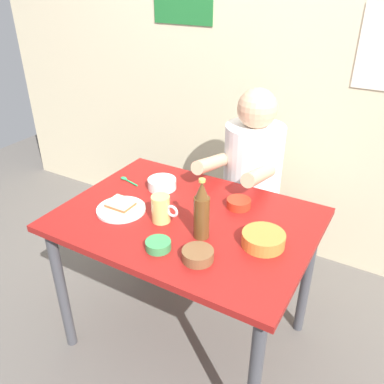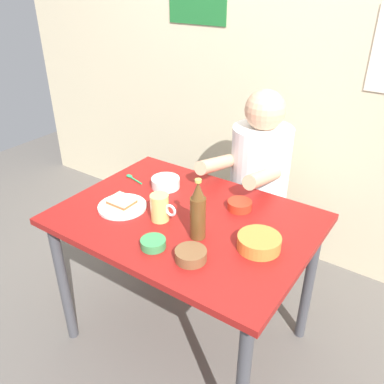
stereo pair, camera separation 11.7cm
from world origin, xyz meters
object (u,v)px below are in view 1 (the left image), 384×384
(dining_table, at_px, (186,234))
(beer_bottle, at_px, (202,211))
(sandwich, at_px, (121,205))
(stool, at_px, (248,225))
(plate_orange, at_px, (121,209))
(beer_mug, at_px, (161,209))
(person_seated, at_px, (252,162))
(sauce_bowl_chili, at_px, (239,203))

(dining_table, relative_size, beer_bottle, 4.20)
(sandwich, xyz_separation_m, beer_bottle, (0.41, 0.01, 0.09))
(stool, xyz_separation_m, beer_bottle, (0.08, -0.72, 0.51))
(beer_bottle, bearing_deg, plate_orange, -178.74)
(stool, bearing_deg, plate_orange, -114.19)
(stool, bearing_deg, beer_mug, -100.03)
(dining_table, bearing_deg, beer_mug, -132.63)
(plate_orange, xyz_separation_m, sandwich, (0.00, 0.00, 0.02))
(plate_orange, bearing_deg, beer_bottle, 1.26)
(dining_table, xyz_separation_m, person_seated, (0.05, 0.62, 0.12))
(person_seated, relative_size, beer_mug, 5.71)
(dining_table, distance_m, beer_bottle, 0.27)
(beer_bottle, relative_size, sauce_bowl_chili, 2.38)
(stool, bearing_deg, sandwich, -114.19)
(beer_mug, bearing_deg, person_seated, 79.81)
(person_seated, xyz_separation_m, sandwich, (-0.33, -0.72, 0.01))
(plate_orange, bearing_deg, stool, 65.81)
(beer_bottle, xyz_separation_m, sauce_bowl_chili, (0.04, 0.28, -0.10))
(plate_orange, bearing_deg, dining_table, 20.46)
(beer_bottle, bearing_deg, beer_mug, 176.06)
(sandwich, height_order, beer_bottle, beer_bottle)
(beer_mug, relative_size, beer_bottle, 0.48)
(dining_table, bearing_deg, sauce_bowl_chili, 48.98)
(person_seated, bearing_deg, sauce_bowl_chili, -75.22)
(plate_orange, relative_size, beer_mug, 1.75)
(stool, height_order, beer_bottle, beer_bottle)
(plate_orange, height_order, beer_mug, beer_mug)
(person_seated, relative_size, sandwich, 6.54)
(dining_table, bearing_deg, sandwich, -159.54)
(stool, bearing_deg, person_seated, -90.00)
(dining_table, xyz_separation_m, sauce_bowl_chili, (0.16, 0.19, 0.12))
(beer_bottle, bearing_deg, sandwich, -178.74)
(beer_mug, bearing_deg, plate_orange, -173.60)
(stool, relative_size, sauce_bowl_chili, 4.09)
(dining_table, xyz_separation_m, stool, (0.05, 0.63, -0.30))
(dining_table, relative_size, stool, 2.44)
(plate_orange, height_order, sauce_bowl_chili, sauce_bowl_chili)
(sauce_bowl_chili, bearing_deg, dining_table, -131.02)
(dining_table, bearing_deg, plate_orange, -159.54)
(stool, distance_m, sandwich, 0.91)
(sandwich, distance_m, sauce_bowl_chili, 0.53)
(beer_mug, height_order, beer_bottle, beer_bottle)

